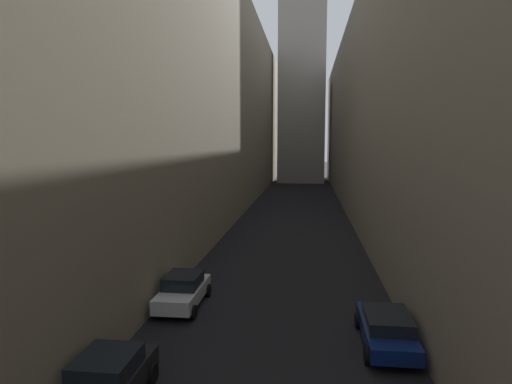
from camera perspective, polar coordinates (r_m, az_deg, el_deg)
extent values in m
plane|color=black|center=(42.85, 4.77, -3.95)|extent=(264.00, 264.00, 0.00)
cube|color=gray|center=(46.09, -9.29, 11.92)|extent=(11.30, 108.00, 24.35)
cube|color=gray|center=(45.24, 19.21, 9.60)|extent=(10.92, 108.00, 20.96)
cube|color=gray|center=(88.47, 5.96, 17.14)|extent=(8.72, 8.72, 48.34)
cube|color=black|center=(14.56, -18.64, -20.16)|extent=(1.63, 1.95, 0.53)
cylinder|color=black|center=(16.37, -19.45, -20.77)|extent=(0.22, 0.66, 0.66)
cylinder|color=black|center=(15.74, -13.19, -21.75)|extent=(0.22, 0.66, 0.66)
cube|color=silver|center=(21.69, -9.35, -12.69)|extent=(1.72, 4.22, 0.64)
cube|color=black|center=(21.53, -9.35, -11.12)|extent=(1.58, 1.94, 0.59)
cylinder|color=black|center=(23.33, -10.41, -12.16)|extent=(0.22, 0.63, 0.63)
cylinder|color=black|center=(22.90, -6.20, -12.45)|extent=(0.22, 0.63, 0.63)
cylinder|color=black|center=(20.77, -12.81, -14.60)|extent=(0.22, 0.63, 0.63)
cylinder|color=black|center=(20.29, -8.07, -15.02)|extent=(0.22, 0.63, 0.63)
cube|color=navy|center=(18.33, 16.36, -16.70)|extent=(1.76, 4.54, 0.56)
cube|color=black|center=(17.96, 16.52, -15.44)|extent=(1.62, 2.33, 0.47)
cylinder|color=black|center=(19.73, 12.94, -15.76)|extent=(0.22, 0.63, 0.63)
cylinder|color=black|center=(20.00, 18.15, -15.62)|extent=(0.22, 0.63, 0.63)
cylinder|color=black|center=(16.93, 14.14, -19.70)|extent=(0.22, 0.63, 0.63)
cylinder|color=black|center=(17.24, 20.29, -19.41)|extent=(0.22, 0.63, 0.63)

